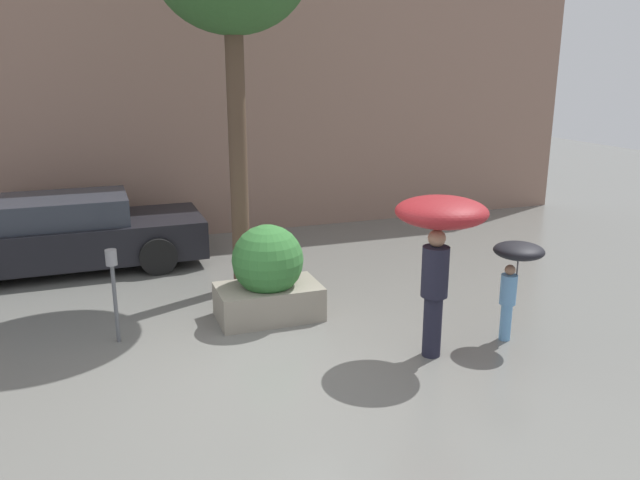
# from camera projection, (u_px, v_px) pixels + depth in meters

# --- Properties ---
(ground_plane) EXTENTS (40.00, 40.00, 0.00)m
(ground_plane) POSITION_uv_depth(u_px,v_px,m) (271.00, 371.00, 7.21)
(ground_plane) COLOR slate
(building_facade) EXTENTS (18.00, 0.30, 6.00)m
(building_facade) POSITION_uv_depth(u_px,v_px,m) (180.00, 88.00, 12.30)
(building_facade) COLOR #8C6B5B
(building_facade) RESTS_ON ground
(planter_box) EXTENTS (1.42, 0.99, 1.34)m
(planter_box) POSITION_uv_depth(u_px,v_px,m) (268.00, 276.00, 8.60)
(planter_box) COLOR gray
(planter_box) RESTS_ON ground
(person_adult) EXTENTS (1.09, 1.09, 1.94)m
(person_adult) POSITION_uv_depth(u_px,v_px,m) (440.00, 228.00, 7.30)
(person_adult) COLOR #1E1E2D
(person_adult) RESTS_ON ground
(person_child) EXTENTS (0.63, 0.63, 1.29)m
(person_child) POSITION_uv_depth(u_px,v_px,m) (516.00, 264.00, 7.79)
(person_child) COLOR #669ED1
(person_child) RESTS_ON ground
(parked_car_near) EXTENTS (4.60, 2.03, 1.27)m
(parked_car_near) POSITION_uv_depth(u_px,v_px,m) (67.00, 235.00, 10.78)
(parked_car_near) COLOR black
(parked_car_near) RESTS_ON ground
(parking_meter) EXTENTS (0.14, 0.14, 1.23)m
(parking_meter) POSITION_uv_depth(u_px,v_px,m) (113.00, 276.00, 7.76)
(parking_meter) COLOR #595B60
(parking_meter) RESTS_ON ground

